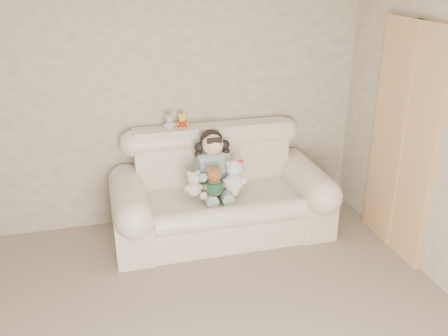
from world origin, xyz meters
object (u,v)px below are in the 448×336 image
(brown_teddy, at_px, (214,178))
(cream_teddy, at_px, (194,181))
(white_cat, at_px, (234,173))
(seated_child, at_px, (213,162))
(sofa, at_px, (221,186))

(brown_teddy, xyz_separation_m, cream_teddy, (-0.18, 0.04, -0.03))
(white_cat, relative_size, cream_teddy, 1.32)
(seated_child, height_order, cream_teddy, seated_child)
(seated_child, xyz_separation_m, brown_teddy, (-0.04, -0.23, -0.07))
(sofa, height_order, seated_child, seated_child)
(sofa, distance_m, white_cat, 0.23)
(seated_child, relative_size, white_cat, 1.66)
(sofa, relative_size, seated_child, 3.23)
(sofa, relative_size, cream_teddy, 7.05)
(brown_teddy, height_order, white_cat, white_cat)
(sofa, height_order, white_cat, sofa)
(cream_teddy, bearing_deg, sofa, 24.22)
(seated_child, height_order, white_cat, seated_child)
(white_cat, xyz_separation_m, cream_teddy, (-0.39, 0.01, -0.05))
(seated_child, height_order, brown_teddy, seated_child)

